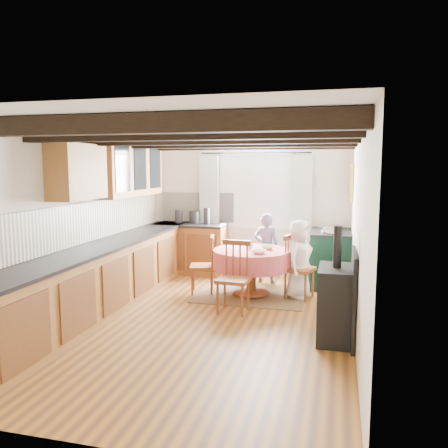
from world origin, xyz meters
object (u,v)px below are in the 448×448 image
(dining_table, at_px, (251,272))
(chair_left, at_px, (202,264))
(child_right, at_px, (299,259))
(chair_near, at_px, (233,277))
(cup, at_px, (250,246))
(cast_iron_stove, at_px, (336,284))
(chair_right, at_px, (300,267))
(aga_range, at_px, (330,258))
(child_far, at_px, (266,248))

(dining_table, xyz_separation_m, chair_left, (-0.77, -0.07, 0.10))
(child_right, bearing_deg, chair_near, 157.02)
(dining_table, height_order, cup, cup)
(chair_near, bearing_deg, chair_left, 133.28)
(dining_table, height_order, cast_iron_stove, cast_iron_stove)
(cup, bearing_deg, child_right, -0.30)
(dining_table, bearing_deg, chair_right, 0.81)
(chair_left, height_order, chair_right, chair_right)
(aga_range, xyz_separation_m, cup, (-1.18, -0.84, 0.28))
(aga_range, height_order, cup, aga_range)
(dining_table, bearing_deg, child_far, 82.93)
(chair_near, xyz_separation_m, chair_left, (-0.68, 0.81, -0.03))
(chair_left, height_order, cast_iron_stove, cast_iron_stove)
(child_far, relative_size, child_right, 1.01)
(chair_left, relative_size, cast_iron_stove, 0.69)
(child_right, bearing_deg, chair_right, -140.02)
(chair_near, bearing_deg, child_right, 52.22)
(cast_iron_stove, bearing_deg, cup, 128.88)
(child_right, distance_m, cup, 0.76)
(dining_table, xyz_separation_m, cup, (-0.03, 0.04, 0.40))
(dining_table, distance_m, child_right, 0.75)
(dining_table, xyz_separation_m, child_far, (0.10, 0.81, 0.24))
(aga_range, bearing_deg, chair_right, -116.22)
(child_far, distance_m, cup, 0.79)
(chair_left, distance_m, chair_right, 1.50)
(child_far, bearing_deg, dining_table, 89.75)
(chair_right, bearing_deg, child_far, 53.73)
(chair_near, relative_size, cup, 10.42)
(chair_left, bearing_deg, child_right, 80.27)
(chair_right, xyz_separation_m, cast_iron_stove, (0.54, -1.57, 0.18))
(cast_iron_stove, bearing_deg, chair_near, 153.18)
(chair_left, height_order, aga_range, aga_range)
(chair_left, relative_size, cup, 9.70)
(dining_table, distance_m, chair_left, 0.77)
(aga_range, bearing_deg, child_right, -117.71)
(chair_left, xyz_separation_m, child_far, (0.87, 0.87, 0.14))
(chair_left, xyz_separation_m, child_right, (1.48, 0.11, 0.14))
(cup, bearing_deg, chair_right, -2.61)
(dining_table, height_order, aga_range, aga_range)
(cup, bearing_deg, dining_table, -58.39)
(aga_range, relative_size, child_far, 0.85)
(cast_iron_stove, bearing_deg, chair_right, 108.94)
(chair_near, xyz_separation_m, chair_right, (0.81, 0.89, -0.01))
(chair_near, distance_m, child_far, 1.70)
(chair_left, distance_m, aga_range, 2.14)
(chair_right, relative_size, aga_range, 0.95)
(chair_right, bearing_deg, chair_left, 108.41)
(dining_table, distance_m, cast_iron_stove, 2.03)
(chair_near, bearing_deg, chair_right, 50.82)
(chair_left, xyz_separation_m, cast_iron_stove, (2.03, -1.49, 0.21))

